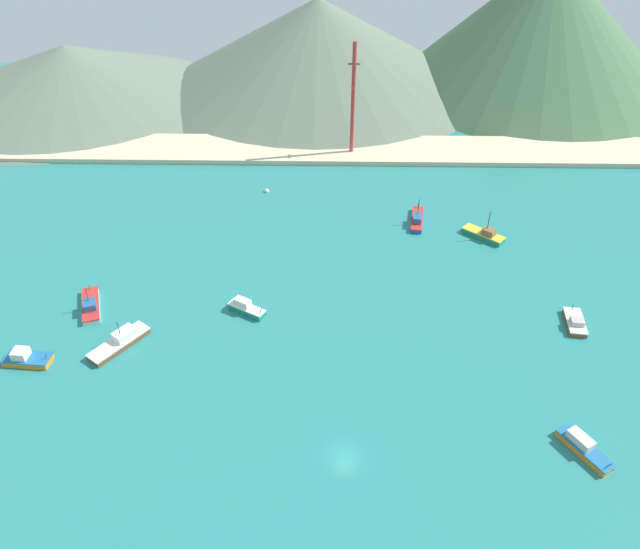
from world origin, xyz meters
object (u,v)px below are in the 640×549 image
fishing_boat_2 (575,322)px  fishing_boat_4 (246,308)px  fishing_boat_1 (484,234)px  fishing_boat_3 (26,358)px  radio_tower (353,100)px  fishing_boat_6 (120,341)px  fishing_boat_8 (417,219)px  buoy_0 (267,191)px  fishing_boat_7 (90,305)px  fishing_boat_5 (584,447)px

fishing_boat_2 → fishing_boat_4: 56.44m
fishing_boat_1 → fishing_boat_3: (-79.62, -37.65, 0.01)m
fishing_boat_3 → radio_tower: radio_tower is taller
fishing_boat_2 → fishing_boat_6: bearing=-175.2°
fishing_boat_3 → fishing_boat_8: (66.38, 43.45, -0.04)m
fishing_boat_2 → buoy_0: bearing=141.0°
fishing_boat_2 → fishing_boat_4: size_ratio=1.02×
fishing_boat_3 → fishing_boat_4: (33.12, 12.96, 0.08)m
fishing_boat_4 → fishing_boat_6: 21.32m
fishing_boat_3 → fishing_boat_7: 14.50m
fishing_boat_1 → fishing_boat_2: fishing_boat_1 is taller
fishing_boat_4 → radio_tower: bearing=72.7°
fishing_boat_2 → fishing_boat_8: 40.21m
fishing_boat_3 → buoy_0: bearing=59.9°
fishing_boat_8 → fishing_boat_2: bearing=-54.9°
fishing_boat_5 → buoy_0: 87.15m
fishing_boat_7 → fishing_boat_3: bearing=-113.1°
fishing_boat_2 → fishing_boat_3: 90.13m
fishing_boat_3 → fishing_boat_6: size_ratio=0.72×
radio_tower → fishing_boat_1: bearing=-55.7°
fishing_boat_1 → fishing_boat_4: size_ratio=1.20×
fishing_boat_6 → fishing_boat_7: bearing=131.1°
radio_tower → fishing_boat_4: bearing=-107.3°
fishing_boat_6 → buoy_0: bearing=70.0°
fishing_boat_1 → fishing_boat_6: (-65.93, -33.47, 0.00)m
radio_tower → fishing_boat_7: bearing=-126.8°
fishing_boat_8 → radio_tower: (-13.39, 33.23, 13.83)m
fishing_boat_3 → fishing_boat_8: size_ratio=0.73×
fishing_boat_5 → fishing_boat_7: bearing=159.5°
fishing_boat_1 → fishing_boat_3: fishing_boat_1 is taller
fishing_boat_5 → fishing_boat_8: fishing_boat_8 is taller
fishing_boat_2 → radio_tower: (-36.51, 66.13, 13.98)m
fishing_boat_5 → fishing_boat_8: size_ratio=0.81×
fishing_boat_1 → fishing_boat_2: (9.88, -27.11, -0.19)m
fishing_boat_3 → fishing_boat_4: bearing=21.4°
fishing_boat_1 → fishing_boat_5: 53.00m
fishing_boat_8 → buoy_0: 36.08m
buoy_0 → radio_tower: (20.24, 20.16, 14.44)m
fishing_boat_1 → fishing_boat_6: fishing_boat_1 is taller
fishing_boat_3 → fishing_boat_5: bearing=-10.5°
radio_tower → fishing_boat_8: bearing=-68.1°
fishing_boat_4 → fishing_boat_5: bearing=-29.9°
fishing_boat_5 → fishing_boat_6: size_ratio=0.79×
fishing_boat_5 → fishing_boat_6: 71.19m
fishing_boat_6 → radio_tower: size_ratio=0.36×
fishing_boat_5 → radio_tower: (-29.17, 91.95, 13.80)m
fishing_boat_7 → radio_tower: bearing=53.2°
fishing_boat_4 → fishing_boat_1: bearing=28.0°
fishing_boat_5 → fishing_boat_7: fishing_boat_7 is taller
fishing_boat_2 → fishing_boat_3: (-89.51, -10.54, 0.20)m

